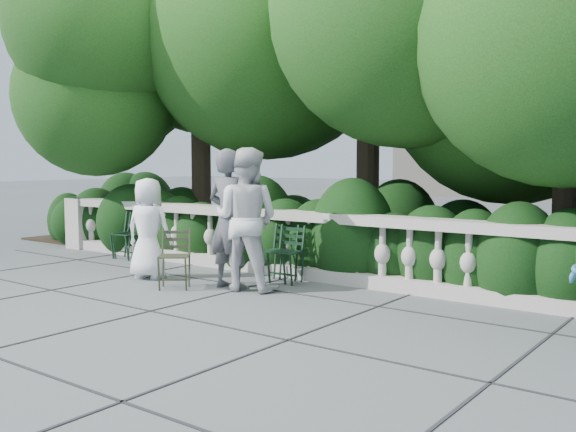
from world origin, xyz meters
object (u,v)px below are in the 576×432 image
Objects in this scene: chair_e at (281,285)px; chair_c at (274,283)px; person_woman_grey at (230,219)px; person_businessman at (148,228)px; chair_b at (121,260)px; person_casual_man at (246,219)px; chair_a at (122,260)px; chair_weathered at (173,291)px.

chair_c is at bearing 158.84° from chair_e.
chair_e is 0.44× the size of person_woman_grey.
person_businessman is at bearing 5.29° from person_woman_grey.
chair_b is 0.44× the size of person_casual_man.
person_businessman is 1.73m from person_casual_man.
person_woman_grey reaches higher than chair_a.
chair_e is at bearing -8.78° from chair_b.
chair_a is 3.63m from person_casual_man.
chair_b is 1.00× the size of chair_c.
chair_a is 3.47m from chair_c.
chair_e is (3.64, -0.10, 0.00)m from chair_b.
chair_b and chair_weathered have the same top height.
chair_c is 0.14m from chair_e.
person_businessman is at bearing -26.36° from chair_a.
chair_c is 0.44× the size of person_casual_man.
chair_weathered is 1.23m from person_woman_grey.
chair_c and chair_weathered have the same top height.
person_woman_grey is (-0.41, -0.60, 0.95)m from chair_e.
person_woman_grey is 0.25m from person_casual_man.
chair_b is (-0.04, 0.01, 0.00)m from chair_a.
person_casual_man is at bearing 3.72° from chair_weathered.
person_woman_grey is at bearing 170.64° from person_businessman.
chair_c is 1.12m from person_casual_man.
chair_e is 2.15m from person_businessman.
chair_c is at bearing -107.23° from person_casual_man.
person_woman_grey is (1.45, 0.18, 0.21)m from person_businessman.
person_businessman is at bearing -6.74° from person_casual_man.
chair_a is at bearing 170.82° from chair_e.
chair_a is at bearing -17.72° from chair_b.
chair_e is (3.61, -0.10, 0.00)m from chair_a.
chair_b is at bearing 172.10° from chair_c.
chair_weathered is at bearing 48.98° from person_woman_grey.
chair_a is 3.40m from person_woman_grey.
person_casual_man is (3.48, -0.65, 0.96)m from chair_b.
chair_e is at bearing -126.40° from person_woman_grey.
person_casual_man reaches higher than chair_a.
chair_a is 1.00× the size of chair_c.
person_businessman is at bearing -161.34° from chair_c.
chair_e is at bearing 15.09° from chair_weathered.
chair_c is at bearing 20.33° from chair_weathered.
chair_e is 0.56× the size of person_businessman.
person_businessman reaches higher than chair_c.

